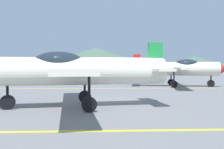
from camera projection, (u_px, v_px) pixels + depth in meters
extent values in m
plane|color=slate|center=(118.00, 104.00, 11.24)|extent=(400.00, 400.00, 0.00)
cube|color=yellow|center=(129.00, 131.00, 6.56)|extent=(80.00, 0.16, 0.01)
cube|color=yellow|center=(111.00, 88.00, 19.28)|extent=(80.00, 0.16, 0.01)
cylinder|color=silver|center=(82.00, 71.00, 10.31)|extent=(7.49, 2.24, 1.20)
ellipsoid|color=#1E2833|center=(58.00, 63.00, 10.12)|extent=(2.29, 1.28, 0.98)
cube|color=silver|center=(71.00, 70.00, 10.23)|extent=(2.55, 9.65, 0.17)
cube|color=silver|center=(155.00, 70.00, 10.93)|extent=(1.16, 2.91, 0.11)
cube|color=#1E8C3F|center=(155.00, 57.00, 10.91)|extent=(0.70, 0.23, 1.31)
cylinder|color=black|center=(7.00, 89.00, 9.78)|extent=(0.11, 0.11, 1.09)
cylinder|color=black|center=(8.00, 102.00, 9.79)|extent=(0.62, 0.22, 0.61)
cylinder|color=black|center=(85.00, 86.00, 11.55)|extent=(0.11, 0.11, 1.09)
cylinder|color=black|center=(85.00, 97.00, 11.57)|extent=(0.62, 0.22, 0.61)
cylinder|color=black|center=(89.00, 90.00, 9.20)|extent=(0.11, 0.11, 1.09)
cylinder|color=black|center=(89.00, 104.00, 9.22)|extent=(0.62, 0.22, 0.61)
cylinder|color=silver|center=(175.00, 69.00, 21.01)|extent=(7.49, 2.57, 1.20)
cone|color=red|center=(224.00, 69.00, 20.41)|extent=(0.94, 1.14, 1.02)
ellipsoid|color=#1E2833|center=(186.00, 65.00, 20.85)|extent=(2.32, 1.37, 0.98)
cube|color=silver|center=(180.00, 68.00, 20.94)|extent=(2.98, 9.63, 0.17)
cube|color=silver|center=(137.00, 68.00, 21.50)|extent=(1.28, 2.92, 0.11)
cube|color=red|center=(137.00, 62.00, 21.48)|extent=(0.70, 0.26, 1.31)
cylinder|color=black|center=(211.00, 77.00, 20.59)|extent=(0.11, 0.11, 1.09)
cylinder|color=black|center=(211.00, 83.00, 20.60)|extent=(0.62, 0.24, 0.61)
cylinder|color=black|center=(174.00, 78.00, 19.88)|extent=(0.11, 0.11, 1.09)
cylinder|color=black|center=(174.00, 84.00, 19.90)|extent=(0.62, 0.24, 0.61)
cylinder|color=black|center=(171.00, 76.00, 22.25)|extent=(0.11, 0.11, 1.09)
cylinder|color=black|center=(171.00, 82.00, 22.26)|extent=(0.62, 0.24, 0.61)
cone|color=#4C6651|center=(96.00, 58.00, 142.78)|extent=(75.73, 75.73, 13.40)
cone|color=#4C6651|center=(193.00, 63.00, 165.08)|extent=(59.81, 59.81, 9.08)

